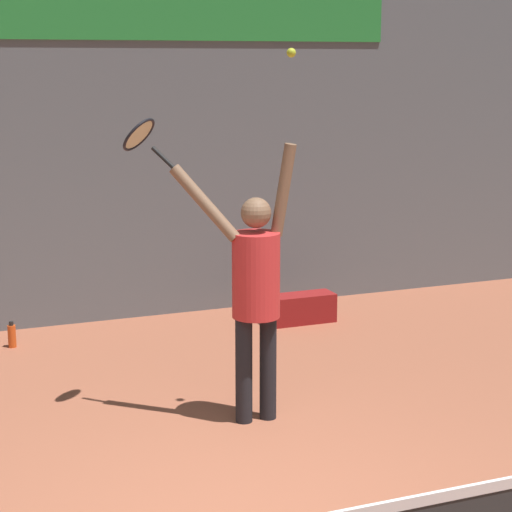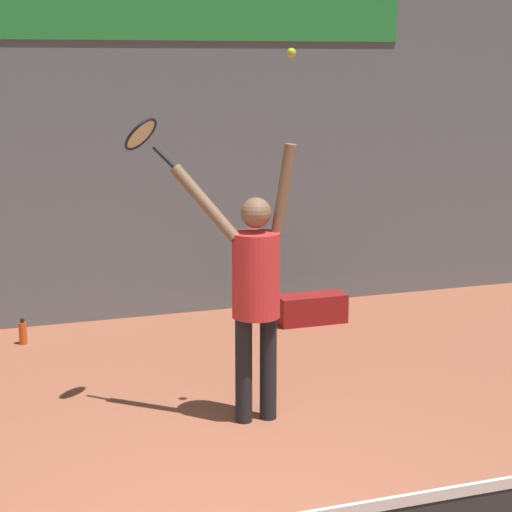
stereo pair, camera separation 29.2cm
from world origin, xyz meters
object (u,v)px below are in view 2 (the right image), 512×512
at_px(tennis_racket, 143,136).
at_px(water_bottle, 23,333).
at_px(tennis_ball, 291,53).
at_px(tennis_player, 255,283).
at_px(equipment_bag, 311,309).

xyz_separation_m(tennis_racket, water_bottle, (-0.78, 2.09, -2.05)).
bearing_deg(tennis_racket, tennis_ball, -31.00).
xyz_separation_m(tennis_player, tennis_racket, (-0.72, 0.49, 1.08)).
distance_m(tennis_ball, water_bottle, 4.16).
bearing_deg(tennis_ball, water_bottle, 123.17).
bearing_deg(tennis_ball, tennis_racket, 149.00).
height_order(tennis_ball, equipment_bag, tennis_ball).
bearing_deg(water_bottle, equipment_bag, -4.73).
distance_m(tennis_racket, tennis_ball, 1.28).
relative_size(water_bottle, equipment_bag, 0.35).
distance_m(tennis_player, water_bottle, 3.14).
height_order(tennis_ball, water_bottle, tennis_ball).
xyz_separation_m(tennis_ball, water_bottle, (-1.75, 2.67, -2.66)).
xyz_separation_m(tennis_player, tennis_ball, (0.24, -0.09, 1.69)).
distance_m(water_bottle, equipment_bag, 2.96).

